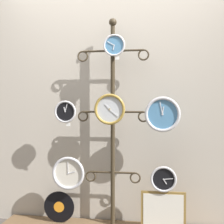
% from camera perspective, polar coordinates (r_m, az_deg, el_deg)
% --- Properties ---
extents(shop_wall, '(4.40, 0.04, 2.80)m').
position_cam_1_polar(shop_wall, '(3.22, 0.56, 4.08)').
color(shop_wall, '#BCB2A3').
rests_on(shop_wall, ground_plane).
extents(display_stand, '(0.71, 0.33, 2.09)m').
position_cam_1_polar(display_stand, '(3.08, 0.14, -6.22)').
color(display_stand, '#382D1E').
rests_on(display_stand, ground_plane).
extents(clock_top_center, '(0.21, 0.04, 0.21)m').
position_cam_1_polar(clock_top_center, '(3.03, 0.42, 12.09)').
color(clock_top_center, '#4C84B2').
extents(clock_middle_left, '(0.22, 0.04, 0.22)m').
position_cam_1_polar(clock_middle_left, '(3.06, -8.53, 0.05)').
color(clock_middle_left, black).
extents(clock_middle_center, '(0.30, 0.04, 0.30)m').
position_cam_1_polar(clock_middle_center, '(2.97, -0.42, 0.50)').
color(clock_middle_center, silver).
extents(clock_middle_right, '(0.33, 0.04, 0.33)m').
position_cam_1_polar(clock_middle_right, '(2.90, 9.23, -0.42)').
color(clock_middle_right, '#4C84B2').
extents(clock_bottom_left, '(0.32, 0.04, 0.32)m').
position_cam_1_polar(clock_bottom_left, '(3.14, -7.98, -11.02)').
color(clock_bottom_left, silver).
extents(clock_bottom_right, '(0.24, 0.04, 0.24)m').
position_cam_1_polar(clock_bottom_right, '(2.99, 9.40, -12.02)').
color(clock_bottom_right, black).
extents(vinyl_record, '(0.31, 0.01, 0.31)m').
position_cam_1_polar(vinyl_record, '(3.32, -9.66, -16.74)').
color(vinyl_record, black).
rests_on(vinyl_record, low_shelf).
extents(picture_frame, '(0.42, 0.02, 0.37)m').
position_cam_1_polar(picture_frame, '(3.10, 9.35, -17.50)').
color(picture_frame, olive).
rests_on(picture_frame, low_shelf).
extents(price_tag_upper, '(0.04, 0.00, 0.03)m').
position_cam_1_polar(price_tag_upper, '(3.01, 0.96, 9.84)').
color(price_tag_upper, white).
extents(price_tag_mid, '(0.04, 0.00, 0.03)m').
position_cam_1_polar(price_tag_mid, '(3.05, -8.00, -2.29)').
color(price_tag_mid, white).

